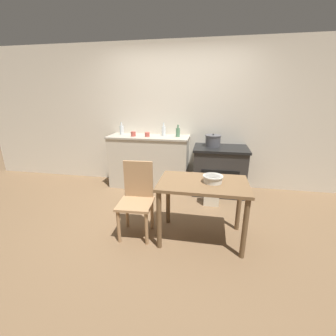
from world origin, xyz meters
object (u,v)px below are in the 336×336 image
Objects in this scene: chair at (137,197)px; mixing_bowl_large at (213,179)px; stove at (219,170)px; bottle_far_left at (178,132)px; cup_center at (133,134)px; cup_center_left at (147,134)px; bottle_mid_left at (164,131)px; stock_pot at (213,141)px; work_table at (203,192)px; bottle_left at (122,130)px; flour_sack at (212,193)px.

mixing_bowl_large is (0.89, 0.02, 0.30)m from chair.
bottle_far_left is at bearing 172.41° from stove.
cup_center is (-0.79, -0.10, -0.04)m from bottle_far_left.
bottle_mid_left is at bearing 32.43° from cup_center_left.
mixing_bowl_large is 1.86m from bottle_mid_left.
mixing_bowl_large is at bearing -67.97° from bottle_far_left.
stock_pot reaches higher than cup_center_left.
bottle_mid_left reaches higher than cup_center_left.
work_table is 2.28m from bottle_left.
bottle_far_left is at bearing 135.53° from flour_sack.
flour_sack is at bearing 88.84° from mixing_bowl_large.
cup_center is (-0.25, -0.01, 0.00)m from cup_center_left.
stock_pot is 0.63m from bottle_far_left.
stove is 3.91× the size of bottle_mid_left.
bottle_mid_left is (-0.91, 0.70, 0.84)m from flour_sack.
cup_center reaches higher than stock_pot.
stove is 1.93m from bottle_left.
flour_sack is 1.07m from mixing_bowl_large.
bottle_left reaches higher than mixing_bowl_large.
work_table is 1.53m from stock_pot.
bottle_far_left is (-0.75, 0.10, 0.62)m from stove.
bottle_far_left is at bearing 9.49° from cup_center_left.
cup_center is at bearing 106.20° from chair.
bottle_far_left is 2.42× the size of cup_center.
stock_pot is 1.49m from mixing_bowl_large.
flour_sack is at bearing -21.61° from bottle_left.
work_table is 0.80m from chair.
cup_center_left reaches higher than chair.
cup_center_left is (-1.15, -0.05, 0.08)m from stock_pot.
bottle_mid_left reaches higher than bottle_far_left.
bottle_mid_left is 0.55m from cup_center.
chair is 1.57m from cup_center_left.
work_table is at bearing -99.46° from stove.
cup_center_left is (-1.05, 1.45, 0.38)m from work_table.
stock_pot is at bearing -3.20° from bottle_left.
stock_pot is at bearing 86.17° from work_table.
chair is 1.62m from cup_center.
bottle_left is 2.60× the size of cup_center.
cup_center_left is at bearing 96.75° from chair.
mixing_bowl_large is 2.02m from cup_center.
chair is at bearing -120.48° from stock_pot.
work_table is at bearing -2.54° from chair.
stove is 0.53m from stock_pot.
stove is 0.98m from bottle_far_left.
work_table is 2.47× the size of flour_sack.
stock_pot is (-0.02, 0.58, 0.71)m from flour_sack.
flour_sack is (-0.12, -0.52, -0.21)m from stove.
stock_pot is at bearing -7.81° from bottle_mid_left.
bottle_left is at bearing -177.99° from bottle_mid_left.
bottle_left is at bearing 165.26° from cup_center_left.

